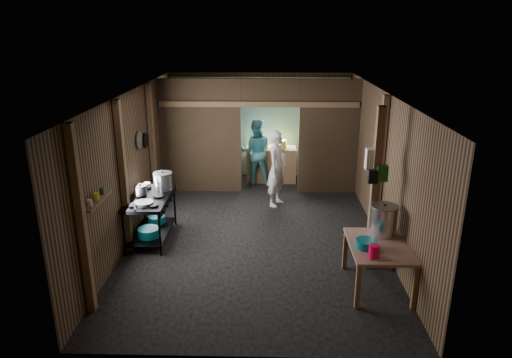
{
  "coord_description": "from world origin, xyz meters",
  "views": [
    {
      "loc": [
        0.2,
        -7.95,
        3.71
      ],
      "look_at": [
        0.0,
        -0.2,
        1.1
      ],
      "focal_mm": 32.26,
      "sensor_mm": 36.0,
      "label": 1
    }
  ],
  "objects_px": {
    "prep_table": "(377,266)",
    "stove_pot_large": "(163,182)",
    "gas_range": "(151,218)",
    "cook": "(277,168)",
    "stock_pot": "(384,220)",
    "pink_bucket": "(374,251)",
    "yellow_tub": "(279,144)"
  },
  "relations": [
    {
      "from": "prep_table",
      "to": "stove_pot_large",
      "type": "bearing_deg",
      "value": 151.81
    },
    {
      "from": "gas_range",
      "to": "cook",
      "type": "distance_m",
      "value": 2.92
    },
    {
      "from": "stove_pot_large",
      "to": "cook",
      "type": "bearing_deg",
      "value": 33.14
    },
    {
      "from": "stove_pot_large",
      "to": "stock_pot",
      "type": "distance_m",
      "value": 3.97
    },
    {
      "from": "gas_range",
      "to": "pink_bucket",
      "type": "relative_size",
      "value": 7.99
    },
    {
      "from": "prep_table",
      "to": "cook",
      "type": "xyz_separation_m",
      "value": [
        -1.42,
        3.28,
        0.47
      ]
    },
    {
      "from": "stove_pot_large",
      "to": "pink_bucket",
      "type": "xyz_separation_m",
      "value": [
        3.37,
        -2.27,
        -0.19
      ]
    },
    {
      "from": "prep_table",
      "to": "yellow_tub",
      "type": "relative_size",
      "value": 3.33
    },
    {
      "from": "stock_pot",
      "to": "cook",
      "type": "bearing_deg",
      "value": 118.08
    },
    {
      "from": "gas_range",
      "to": "yellow_tub",
      "type": "height_order",
      "value": "yellow_tub"
    },
    {
      "from": "prep_table",
      "to": "stove_pot_large",
      "type": "xyz_separation_m",
      "value": [
        -3.54,
        1.9,
        0.63
      ]
    },
    {
      "from": "prep_table",
      "to": "pink_bucket",
      "type": "relative_size",
      "value": 6.74
    },
    {
      "from": "stock_pot",
      "to": "yellow_tub",
      "type": "bearing_deg",
      "value": 108.11
    },
    {
      "from": "stove_pot_large",
      "to": "prep_table",
      "type": "bearing_deg",
      "value": -28.19
    },
    {
      "from": "yellow_tub",
      "to": "gas_range",
      "type": "bearing_deg",
      "value": -125.11
    },
    {
      "from": "pink_bucket",
      "to": "yellow_tub",
      "type": "relative_size",
      "value": 0.49
    },
    {
      "from": "pink_bucket",
      "to": "prep_table",
      "type": "bearing_deg",
      "value": 65.75
    },
    {
      "from": "stove_pot_large",
      "to": "cook",
      "type": "xyz_separation_m",
      "value": [
        2.12,
        1.38,
        -0.15
      ]
    },
    {
      "from": "gas_range",
      "to": "stock_pot",
      "type": "relative_size",
      "value": 2.92
    },
    {
      "from": "gas_range",
      "to": "stove_pot_large",
      "type": "bearing_deg",
      "value": 66.0
    },
    {
      "from": "prep_table",
      "to": "yellow_tub",
      "type": "xyz_separation_m",
      "value": [
        -1.35,
        4.88,
        0.6
      ]
    },
    {
      "from": "prep_table",
      "to": "pink_bucket",
      "type": "xyz_separation_m",
      "value": [
        -0.17,
        -0.37,
        0.43
      ]
    },
    {
      "from": "yellow_tub",
      "to": "prep_table",
      "type": "bearing_deg",
      "value": -74.56
    },
    {
      "from": "stove_pot_large",
      "to": "yellow_tub",
      "type": "bearing_deg",
      "value": 53.64
    },
    {
      "from": "pink_bucket",
      "to": "cook",
      "type": "distance_m",
      "value": 3.86
    },
    {
      "from": "stock_pot",
      "to": "yellow_tub",
      "type": "xyz_separation_m",
      "value": [
        -1.47,
        4.51,
        0.03
      ]
    },
    {
      "from": "gas_range",
      "to": "cook",
      "type": "relative_size",
      "value": 0.85
    },
    {
      "from": "stove_pot_large",
      "to": "cook",
      "type": "distance_m",
      "value": 2.53
    },
    {
      "from": "gas_range",
      "to": "pink_bucket",
      "type": "distance_m",
      "value": 4.03
    },
    {
      "from": "yellow_tub",
      "to": "cook",
      "type": "xyz_separation_m",
      "value": [
        -0.08,
        -1.6,
        -0.13
      ]
    },
    {
      "from": "pink_bucket",
      "to": "yellow_tub",
      "type": "bearing_deg",
      "value": 102.68
    },
    {
      "from": "pink_bucket",
      "to": "cook",
      "type": "bearing_deg",
      "value": 109.02
    }
  ]
}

